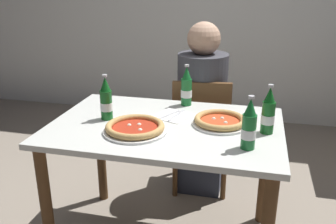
{
  "coord_description": "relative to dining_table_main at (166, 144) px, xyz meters",
  "views": [
    {
      "loc": [
        0.43,
        -1.73,
        1.47
      ],
      "look_at": [
        0.0,
        0.05,
        0.8
      ],
      "focal_mm": 39.18,
      "sensor_mm": 36.0,
      "label": 1
    }
  ],
  "objects": [
    {
      "name": "dining_table_main",
      "position": [
        0.0,
        0.0,
        0.0
      ],
      "size": [
        1.2,
        0.8,
        0.75
      ],
      "color": "silver",
      "rests_on": "ground_plane"
    },
    {
      "name": "chair_behind_table",
      "position": [
        0.1,
        0.61,
        -0.15
      ],
      "size": [
        0.44,
        0.44,
        0.85
      ],
      "rotation": [
        0.0,
        0.0,
        3.26
      ],
      "color": "brown",
      "rests_on": "ground_plane"
    },
    {
      "name": "diner_seated",
      "position": [
        0.09,
        0.66,
        -0.05
      ],
      "size": [
        0.34,
        0.34,
        1.21
      ],
      "color": "#2D3342",
      "rests_on": "ground_plane"
    },
    {
      "name": "pizza_margherita_near",
      "position": [
        0.28,
        0.06,
        0.14
      ],
      "size": [
        0.29,
        0.29,
        0.04
      ],
      "color": "white",
      "rests_on": "dining_table_main"
    },
    {
      "name": "pizza_marinara_far",
      "position": [
        -0.12,
        -0.13,
        0.13
      ],
      "size": [
        0.32,
        0.32,
        0.04
      ],
      "color": "white",
      "rests_on": "dining_table_main"
    },
    {
      "name": "beer_bottle_left",
      "position": [
        0.04,
        0.33,
        0.22
      ],
      "size": [
        0.07,
        0.07,
        0.25
      ],
      "color": "#196B2D",
      "rests_on": "dining_table_main"
    },
    {
      "name": "beer_bottle_center",
      "position": [
        -0.33,
        -0.0,
        0.22
      ],
      "size": [
        0.07,
        0.07,
        0.25
      ],
      "color": "#14591E",
      "rests_on": "dining_table_main"
    },
    {
      "name": "beer_bottle_right",
      "position": [
        0.51,
        0.01,
        0.22
      ],
      "size": [
        0.07,
        0.07,
        0.25
      ],
      "color": "#14591E",
      "rests_on": "dining_table_main"
    },
    {
      "name": "beer_bottle_extra",
      "position": [
        0.43,
        -0.19,
        0.22
      ],
      "size": [
        0.07,
        0.07,
        0.25
      ],
      "color": "#196B2D",
      "rests_on": "dining_table_main"
    },
    {
      "name": "napkin_with_cutlery",
      "position": [
        0.01,
        0.13,
        0.12
      ],
      "size": [
        0.23,
        0.23,
        0.01
      ],
      "color": "white",
      "rests_on": "dining_table_main"
    }
  ]
}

